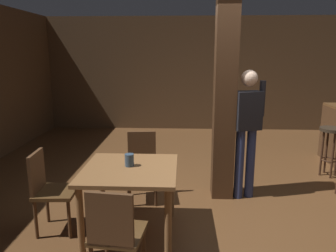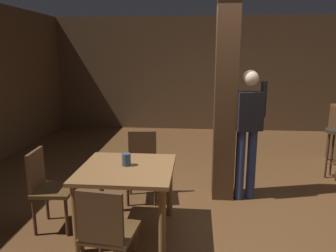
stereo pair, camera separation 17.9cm
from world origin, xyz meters
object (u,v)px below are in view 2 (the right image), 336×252
chair_west (48,185)px  napkin_cup (126,159)px  chair_south (107,231)px  chair_north (142,162)px  dining_table (127,178)px  standing_person (248,126)px

chair_west → napkin_cup: bearing=2.3°
chair_west → napkin_cup: chair_west is taller
chair_south → chair_north: (0.00, 1.73, 0.00)m
chair_north → dining_table: bearing=-90.8°
dining_table → chair_west: 0.91m
napkin_cup → chair_north: bearing=88.2°
chair_south → standing_person: 2.34m
dining_table → napkin_cup: napkin_cup is taller
chair_north → chair_south: bearing=-90.1°
chair_north → standing_person: size_ratio=0.52×
chair_south → napkin_cup: (-0.02, 0.91, 0.31)m
standing_person → chair_north: bearing=-176.1°
chair_south → napkin_cup: chair_south is taller
dining_table → chair_south: size_ratio=1.10×
chair_west → chair_north: 1.25m
chair_north → napkin_cup: (-0.03, -0.83, 0.31)m
chair_south → chair_north: 1.73m
chair_south → chair_west: size_ratio=1.00×
dining_table → chair_north: size_ratio=1.10×
dining_table → napkin_cup: 0.20m
standing_person → chair_west: bearing=-157.2°
chair_west → standing_person: bearing=22.8°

